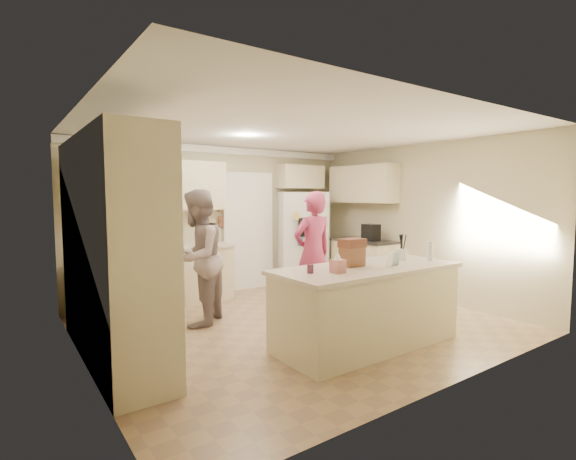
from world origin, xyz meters
TOP-DOWN VIEW (x-y plane):
  - floor at (0.00, 0.00)m, footprint 5.20×4.60m
  - ceiling at (0.00, 0.00)m, footprint 5.20×4.60m
  - wall_back at (0.00, 2.31)m, footprint 5.20×0.02m
  - wall_front at (0.00, -2.31)m, footprint 5.20×0.02m
  - wall_left at (-2.61, 0.00)m, footprint 0.02×4.60m
  - wall_right at (2.61, 0.00)m, footprint 0.02×4.60m
  - crown_back at (0.00, 2.26)m, footprint 5.20×0.08m
  - pantry_bank at (-2.30, 0.20)m, footprint 0.60×2.60m
  - back_base_cab at (-1.15, 2.00)m, footprint 2.20×0.60m
  - back_countertop at (-1.15, 1.99)m, footprint 2.24×0.63m
  - back_upper_cab at (-1.15, 2.12)m, footprint 2.20×0.35m
  - doorway_opening at (0.55, 2.28)m, footprint 0.90×0.06m
  - doorway_casing at (0.55, 2.24)m, footprint 1.02×0.03m
  - wall_frame_upper at (0.02, 2.27)m, footprint 0.15×0.02m
  - wall_frame_lower at (0.02, 2.27)m, footprint 0.15×0.02m
  - refrigerator at (1.60, 2.02)m, footprint 1.08×0.96m
  - fridge_seam at (1.60, 1.67)m, footprint 0.02×0.02m
  - fridge_dispenser at (1.38, 1.66)m, footprint 0.22×0.03m
  - fridge_handle_l at (1.55, 1.65)m, footprint 0.02×0.02m
  - fridge_handle_r at (1.65, 1.65)m, footprint 0.02×0.02m
  - over_fridge_cab at (1.65, 2.12)m, footprint 0.95×0.35m
  - right_base_cab at (2.30, 1.00)m, footprint 0.60×1.20m
  - right_countertop at (2.29, 1.00)m, footprint 0.63×1.24m
  - right_upper_cab at (2.43, 1.20)m, footprint 0.35×1.50m
  - coffee_maker at (2.25, 0.80)m, footprint 0.22×0.28m
  - island_base at (0.20, -1.10)m, footprint 2.20×0.90m
  - island_top at (0.20, -1.10)m, footprint 2.28×0.96m
  - utensil_crock at (0.85, -1.05)m, footprint 0.13×0.13m
  - tissue_box at (-0.35, -1.20)m, footprint 0.13×0.13m
  - tissue_plume at (-0.35, -1.20)m, footprint 0.08×0.08m
  - dollhouse_body at (0.05, -1.00)m, footprint 0.26×0.18m
  - dollhouse_roof at (0.05, -1.00)m, footprint 0.28×0.20m
  - jam_jar at (-0.60, -1.05)m, footprint 0.07×0.07m
  - greeting_card_a at (0.35, -1.30)m, footprint 0.12×0.06m
  - greeting_card_b at (0.50, -1.25)m, footprint 0.12×0.05m
  - water_bottle at (1.15, -1.25)m, footprint 0.07×0.07m
  - shaker_salt at (1.02, -0.88)m, footprint 0.05×0.05m
  - shaker_pepper at (1.09, -0.88)m, footprint 0.05×0.05m
  - teen_boy at (-1.10, 0.75)m, footprint 1.11×1.11m
  - teen_girl at (0.50, 0.28)m, footprint 0.66×0.43m
  - fridge_magnets at (1.60, 1.66)m, footprint 0.76×0.02m

SIDE VIEW (x-z plane):
  - floor at x=0.00m, z-range -0.02..0.00m
  - back_base_cab at x=-1.15m, z-range 0.00..0.88m
  - right_base_cab at x=2.30m, z-range 0.00..0.88m
  - island_base at x=0.20m, z-range 0.00..0.88m
  - teen_girl at x=0.50m, z-range 0.00..1.80m
  - back_countertop at x=-1.15m, z-range 0.88..0.92m
  - refrigerator at x=1.60m, z-range 0.00..1.80m
  - fridge_seam at x=1.60m, z-range 0.01..1.79m
  - right_countertop at x=2.29m, z-range 0.88..0.92m
  - island_top at x=0.20m, z-range 0.88..0.93m
  - fridge_magnets at x=1.60m, z-range 0.18..1.62m
  - teen_boy at x=-1.10m, z-range 0.00..1.82m
  - jam_jar at x=-0.60m, z-range 0.93..1.02m
  - shaker_salt at x=1.02m, z-range 0.93..1.02m
  - shaker_pepper at x=1.09m, z-range 0.93..1.02m
  - tissue_box at x=-0.35m, z-range 0.93..1.07m
  - utensil_crock at x=0.85m, z-range 0.93..1.07m
  - greeting_card_a at x=0.35m, z-range 0.93..1.08m
  - greeting_card_b at x=0.50m, z-range 0.93..1.08m
  - dollhouse_body at x=0.05m, z-range 0.93..1.15m
  - water_bottle at x=1.15m, z-range 0.92..1.17m
  - doorway_opening at x=0.55m, z-range 0.00..2.10m
  - doorway_casing at x=0.55m, z-range -0.06..2.16m
  - fridge_handle_l at x=1.55m, z-range 0.62..1.48m
  - fridge_handle_r at x=1.65m, z-range 0.62..1.48m
  - coffee_maker at x=2.25m, z-range 0.92..1.22m
  - tissue_plume at x=-0.35m, z-range 1.06..1.15m
  - fridge_dispenser at x=1.38m, z-range 0.97..1.32m
  - pantry_bank at x=-2.30m, z-range 0.00..2.35m
  - dollhouse_roof at x=0.05m, z-range 1.15..1.25m
  - wall_frame_lower at x=0.02m, z-range 1.18..1.38m
  - wall_back at x=0.00m, z-range 0.00..2.60m
  - wall_front at x=0.00m, z-range 0.00..2.60m
  - wall_left at x=-2.61m, z-range 0.00..2.60m
  - wall_right at x=2.61m, z-range 0.00..2.60m
  - wall_frame_upper at x=0.02m, z-range 1.45..1.65m
  - back_upper_cab at x=-1.15m, z-range 1.50..2.30m
  - right_upper_cab at x=2.43m, z-range 1.60..2.30m
  - over_fridge_cab at x=1.65m, z-range 1.88..2.33m
  - crown_back at x=0.00m, z-range 2.47..2.59m
  - ceiling at x=0.00m, z-range 2.60..2.62m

